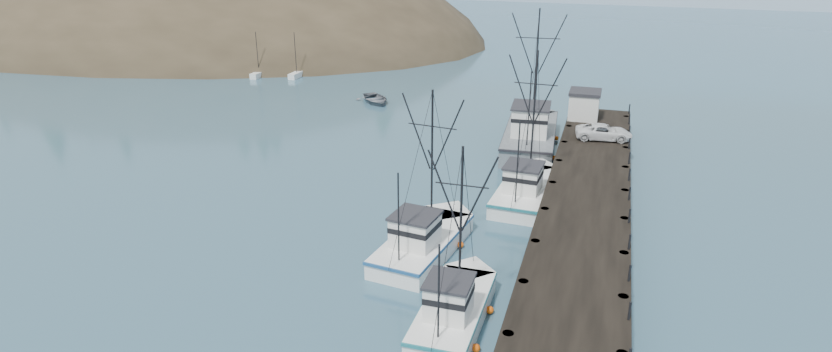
{
  "coord_description": "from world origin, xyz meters",
  "views": [
    {
      "loc": [
        14.79,
        -29.98,
        20.15
      ],
      "look_at": [
        1.63,
        12.95,
        2.5
      ],
      "focal_mm": 28.0,
      "sensor_mm": 36.0,
      "label": 1
    }
  ],
  "objects_px": {
    "work_vessel": "(531,133)",
    "trawler_near": "(455,308)",
    "pickup_truck": "(604,132)",
    "trawler_far": "(526,188)",
    "motorboat": "(375,102)",
    "pier": "(588,190)",
    "trawler_mid": "(425,240)",
    "pier_shed": "(584,104)"
  },
  "relations": [
    {
      "from": "work_vessel",
      "to": "pickup_truck",
      "type": "height_order",
      "value": "work_vessel"
    },
    {
      "from": "pickup_truck",
      "to": "trawler_mid",
      "type": "bearing_deg",
      "value": 146.93
    },
    {
      "from": "trawler_near",
      "to": "motorboat",
      "type": "relative_size",
      "value": 1.84
    },
    {
      "from": "trawler_mid",
      "to": "pickup_truck",
      "type": "relative_size",
      "value": 2.25
    },
    {
      "from": "pier",
      "to": "pier_shed",
      "type": "distance_m",
      "value": 18.14
    },
    {
      "from": "pier",
      "to": "work_vessel",
      "type": "relative_size",
      "value": 2.8
    },
    {
      "from": "pickup_truck",
      "to": "trawler_far",
      "type": "bearing_deg",
      "value": 146.04
    },
    {
      "from": "pier",
      "to": "pier_shed",
      "type": "relative_size",
      "value": 13.75
    },
    {
      "from": "motorboat",
      "to": "pier",
      "type": "bearing_deg",
      "value": -81.36
    },
    {
      "from": "pier",
      "to": "trawler_far",
      "type": "bearing_deg",
      "value": 165.86
    },
    {
      "from": "trawler_mid",
      "to": "trawler_near",
      "type": "bearing_deg",
      "value": -62.4
    },
    {
      "from": "trawler_far",
      "to": "pier_shed",
      "type": "bearing_deg",
      "value": 79.38
    },
    {
      "from": "pier",
      "to": "trawler_far",
      "type": "height_order",
      "value": "trawler_far"
    },
    {
      "from": "pier",
      "to": "pickup_truck",
      "type": "relative_size",
      "value": 8.93
    },
    {
      "from": "trawler_mid",
      "to": "pier_shed",
      "type": "bearing_deg",
      "value": 73.46
    },
    {
      "from": "trawler_mid",
      "to": "motorboat",
      "type": "height_order",
      "value": "trawler_mid"
    },
    {
      "from": "pickup_truck",
      "to": "motorboat",
      "type": "height_order",
      "value": "pickup_truck"
    },
    {
      "from": "pier",
      "to": "work_vessel",
      "type": "xyz_separation_m",
      "value": [
        -6.08,
        14.03,
        -0.46
      ]
    },
    {
      "from": "trawler_near",
      "to": "work_vessel",
      "type": "height_order",
      "value": "work_vessel"
    },
    {
      "from": "trawler_far",
      "to": "work_vessel",
      "type": "relative_size",
      "value": 0.74
    },
    {
      "from": "pickup_truck",
      "to": "motorboat",
      "type": "distance_m",
      "value": 29.73
    },
    {
      "from": "trawler_mid",
      "to": "pickup_truck",
      "type": "height_order",
      "value": "trawler_mid"
    },
    {
      "from": "pier",
      "to": "trawler_mid",
      "type": "distance_m",
      "value": 13.73
    },
    {
      "from": "trawler_mid",
      "to": "work_vessel",
      "type": "relative_size",
      "value": 0.71
    },
    {
      "from": "pier",
      "to": "motorboat",
      "type": "distance_m",
      "value": 35.85
    },
    {
      "from": "pier_shed",
      "to": "motorboat",
      "type": "distance_m",
      "value": 25.58
    },
    {
      "from": "trawler_near",
      "to": "pier_shed",
      "type": "distance_m",
      "value": 35.24
    },
    {
      "from": "trawler_far",
      "to": "motorboat",
      "type": "xyz_separation_m",
      "value": [
        -21.31,
        23.49,
        -0.82
      ]
    },
    {
      "from": "motorboat",
      "to": "trawler_far",
      "type": "bearing_deg",
      "value": -85.62
    },
    {
      "from": "pier_shed",
      "to": "motorboat",
      "type": "bearing_deg",
      "value": 164.77
    },
    {
      "from": "trawler_mid",
      "to": "pier_shed",
      "type": "relative_size",
      "value": 3.47
    },
    {
      "from": "trawler_near",
      "to": "trawler_mid",
      "type": "bearing_deg",
      "value": 117.6
    },
    {
      "from": "pier_shed",
      "to": "work_vessel",
      "type": "bearing_deg",
      "value": -139.03
    },
    {
      "from": "trawler_far",
      "to": "trawler_near",
      "type": "bearing_deg",
      "value": -94.12
    },
    {
      "from": "trawler_mid",
      "to": "motorboat",
      "type": "distance_m",
      "value": 37.99
    },
    {
      "from": "trawler_mid",
      "to": "trawler_far",
      "type": "height_order",
      "value": "trawler_far"
    },
    {
      "from": "trawler_far",
      "to": "work_vessel",
      "type": "xyz_separation_m",
      "value": [
        -1.42,
        12.85,
        0.41
      ]
    },
    {
      "from": "work_vessel",
      "to": "trawler_near",
      "type": "bearing_deg",
      "value": -89.77
    },
    {
      "from": "pier",
      "to": "trawler_mid",
      "type": "bearing_deg",
      "value": -135.14
    },
    {
      "from": "trawler_far",
      "to": "trawler_mid",
      "type": "bearing_deg",
      "value": -115.03
    },
    {
      "from": "trawler_near",
      "to": "pier",
      "type": "bearing_deg",
      "value": 70.55
    },
    {
      "from": "work_vessel",
      "to": "pier_shed",
      "type": "height_order",
      "value": "work_vessel"
    }
  ]
}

